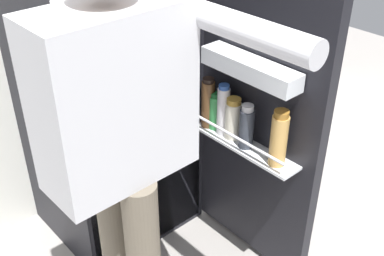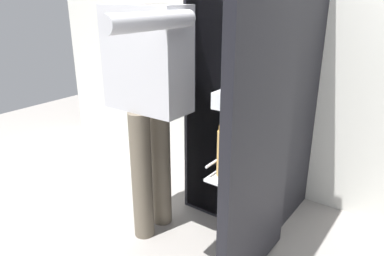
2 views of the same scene
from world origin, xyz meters
name	(u,v)px [view 2 (image 2 of 2)]	position (x,y,z in m)	size (l,w,h in m)	color
ground_plane	(203,241)	(0.00, 0.00, 0.00)	(6.78, 6.78, 0.00)	gray
kitchen_wall	(281,0)	(0.00, 0.87, 1.34)	(4.40, 0.10, 2.69)	silver
refrigerator	(253,92)	(0.03, 0.48, 0.81)	(0.70, 1.19, 1.63)	black
person	(149,81)	(-0.32, -0.07, 0.94)	(0.54, 0.77, 1.56)	#665B4C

